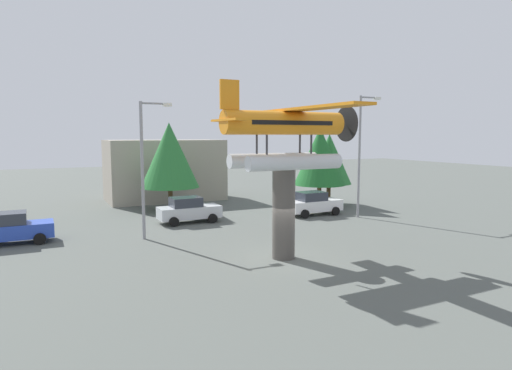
{
  "coord_description": "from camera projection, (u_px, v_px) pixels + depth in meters",
  "views": [
    {
      "loc": [
        -10.53,
        -18.23,
        5.95
      ],
      "look_at": [
        0.0,
        3.0,
        3.28
      ],
      "focal_mm": 31.07,
      "sensor_mm": 36.0,
      "label": 1
    }
  ],
  "objects": [
    {
      "name": "streetlight_secondary",
      "position": [
        361.0,
        148.0,
        31.83
      ],
      "size": [
        1.84,
        0.28,
        8.75
      ],
      "color": "gray",
      "rests_on": "ground"
    },
    {
      "name": "tree_far_east",
      "position": [
        329.0,
        159.0,
        37.83
      ],
      "size": [
        3.84,
        3.84,
        6.07
      ],
      "color": "brown",
      "rests_on": "ground"
    },
    {
      "name": "car_far_white",
      "position": [
        313.0,
        203.0,
        33.1
      ],
      "size": [
        4.2,
        2.02,
        1.76
      ],
      "color": "white",
      "rests_on": "ground"
    },
    {
      "name": "streetlight_primary",
      "position": [
        146.0,
        160.0,
        25.09
      ],
      "size": [
        1.84,
        0.28,
        7.84
      ],
      "color": "gray",
      "rests_on": "ground"
    },
    {
      "name": "ground_plane",
      "position": [
        283.0,
        258.0,
        21.55
      ],
      "size": [
        140.0,
        140.0,
        0.0
      ],
      "primitive_type": "plane",
      "color": "#515651"
    },
    {
      "name": "storefront_building",
      "position": [
        165.0,
        170.0,
        40.82
      ],
      "size": [
        10.26,
        5.54,
        5.52
      ],
      "primitive_type": "cube",
      "color": "#9E9384",
      "rests_on": "ground"
    },
    {
      "name": "tree_center_back",
      "position": [
        320.0,
        156.0,
        36.42
      ],
      "size": [
        4.27,
        4.27,
        6.61
      ],
      "color": "brown",
      "rests_on": "ground"
    },
    {
      "name": "display_pedestal",
      "position": [
        284.0,
        214.0,
        21.3
      ],
      "size": [
        1.1,
        1.1,
        4.37
      ],
      "primitive_type": "cylinder",
      "color": "#4C4742",
      "rests_on": "ground"
    },
    {
      "name": "car_near_blue",
      "position": [
        10.0,
        228.0,
        24.24
      ],
      "size": [
        4.2,
        2.02,
        1.76
      ],
      "color": "#2847B7",
      "rests_on": "ground"
    },
    {
      "name": "tree_east",
      "position": [
        170.0,
        155.0,
        34.74
      ],
      "size": [
        4.59,
        4.59,
        6.95
      ],
      "color": "brown",
      "rests_on": "ground"
    },
    {
      "name": "car_mid_silver",
      "position": [
        188.0,
        210.0,
        30.21
      ],
      "size": [
        4.2,
        2.02,
        1.76
      ],
      "color": "silver",
      "rests_on": "ground"
    },
    {
      "name": "floatplane_monument",
      "position": [
        287.0,
        133.0,
        20.93
      ],
      "size": [
        6.93,
        10.41,
        4.0
      ],
      "rotation": [
        0.0,
        0.0,
        0.01
      ],
      "color": "silver",
      "rests_on": "display_pedestal"
    }
  ]
}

